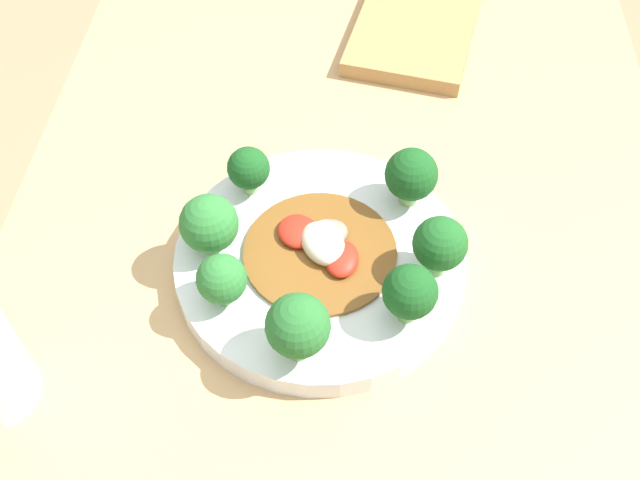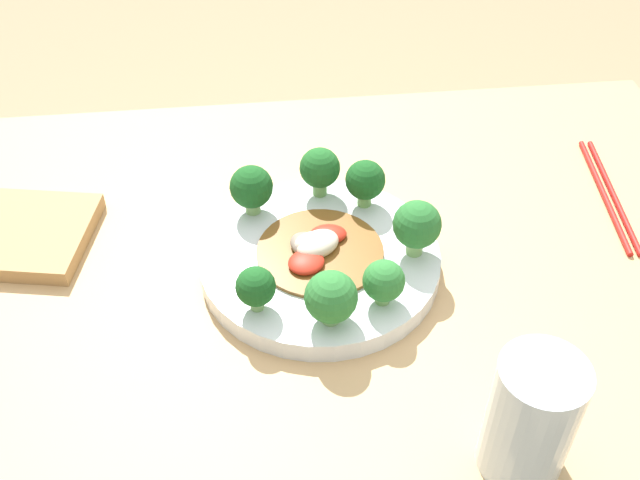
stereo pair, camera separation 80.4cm
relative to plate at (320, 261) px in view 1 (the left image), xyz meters
name	(u,v)px [view 1 (the left image)]	position (x,y,z in m)	size (l,w,h in m)	color
table	(335,437)	(0.01, 0.02, -0.37)	(1.04, 0.68, 0.73)	tan
plate	(320,261)	(0.00, 0.00, 0.00)	(0.27, 0.27, 0.02)	silver
broccoli_southeast	(222,280)	(0.06, -0.08, 0.04)	(0.04, 0.04, 0.05)	#7AAD5B
broccoli_south	(209,224)	(0.00, -0.10, 0.05)	(0.05, 0.05, 0.06)	#89B76B
broccoli_east	(298,327)	(0.11, -0.01, 0.05)	(0.05, 0.05, 0.07)	#89B76B
broccoli_northeast	(410,293)	(0.06, 0.08, 0.05)	(0.05, 0.05, 0.06)	#7AAD5B
broccoli_southwest	(249,169)	(-0.07, -0.07, 0.04)	(0.04, 0.04, 0.05)	#89B76B
broccoli_north	(440,245)	(0.01, 0.11, 0.05)	(0.05, 0.05, 0.06)	#70A356
broccoli_northwest	(411,175)	(-0.07, 0.08, 0.05)	(0.05, 0.05, 0.06)	#89B76B
stirfry_center	(321,246)	(0.00, 0.00, 0.02)	(0.14, 0.14, 0.02)	brown
cutting_board	(416,25)	(-0.38, 0.09, 0.00)	(0.25, 0.18, 0.02)	#AD7F4C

